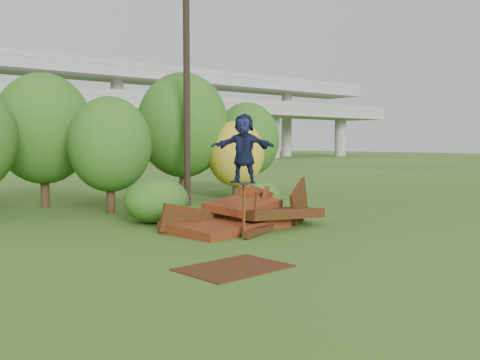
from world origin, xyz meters
TOP-DOWN VIEW (x-y plane):
  - ground at (0.00, 0.00)m, footprint 240.00×240.00m
  - scrap_pile at (0.15, 2.94)m, footprint 5.51×3.08m
  - grind_rail at (-0.98, 1.61)m, footprint 0.38×0.52m
  - skateboard at (-0.97, 1.63)m, footprint 0.65×0.81m
  - skater at (-0.97, 1.63)m, footprint 1.50×1.79m
  - flat_plate at (-3.45, -1.05)m, footprint 2.32×1.73m
  - tree_1 at (-2.76, 12.41)m, footprint 3.97×3.97m
  - tree_2 at (-1.51, 8.89)m, footprint 3.12×3.12m
  - tree_3 at (3.45, 11.50)m, footprint 4.29×4.29m
  - tree_4 at (5.19, 9.68)m, footprint 2.68×2.68m
  - tree_5 at (7.87, 12.06)m, footprint 3.42×3.42m
  - shrub_left at (-1.45, 5.59)m, footprint 2.20×2.03m
  - shrub_right at (3.25, 5.70)m, footprint 1.66×1.53m
  - utility_pole at (2.09, 9.08)m, footprint 1.40×0.28m

SIDE VIEW (x-z plane):
  - ground at x=0.00m, z-range 0.00..0.00m
  - flat_plate at x=-3.45m, z-range 0.00..0.03m
  - scrap_pile at x=0.15m, z-range -0.54..1.25m
  - shrub_right at x=3.25m, z-range 0.00..1.18m
  - shrub_left at x=-1.45m, z-range 0.00..1.52m
  - grind_rail at x=-0.98m, z-range 0.12..1.58m
  - skateboard at x=-0.97m, z-range 1.49..1.57m
  - tree_4 at x=5.19m, z-range 0.30..4.00m
  - skater at x=-0.97m, z-range 1.55..3.47m
  - tree_2 at x=-1.51m, z-range 0.40..4.80m
  - tree_5 at x=7.87m, z-range 0.43..5.23m
  - tree_1 at x=-2.76m, z-range 0.47..6.00m
  - tree_3 at x=3.45m, z-range 0.50..6.46m
  - utility_pole at x=2.09m, z-range 0.07..10.73m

